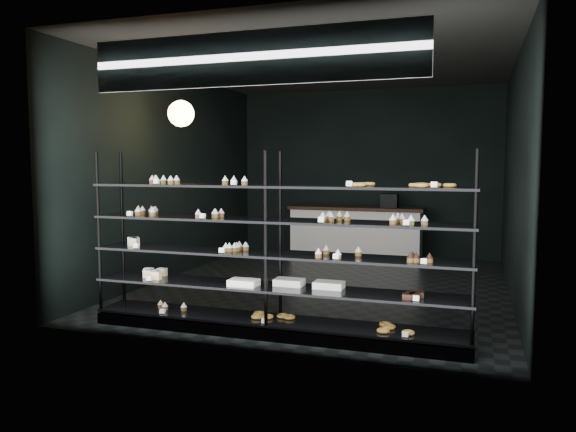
# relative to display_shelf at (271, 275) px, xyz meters

# --- Properties ---
(room) EXTENTS (5.01, 6.01, 3.20)m
(room) POSITION_rel_display_shelf_xyz_m (-0.03, 2.45, 0.97)
(room) COLOR black
(room) RESTS_ON ground
(display_shelf) EXTENTS (4.00, 0.50, 1.91)m
(display_shelf) POSITION_rel_display_shelf_xyz_m (0.00, 0.00, 0.00)
(display_shelf) COLOR black
(display_shelf) RESTS_ON room
(signage) EXTENTS (3.30, 0.05, 0.50)m
(signage) POSITION_rel_display_shelf_xyz_m (-0.03, -0.48, 2.12)
(signage) COLOR #0D0C3D
(signage) RESTS_ON room
(pendant_lamp) EXTENTS (0.35, 0.35, 0.90)m
(pendant_lamp) POSITION_rel_display_shelf_xyz_m (-1.79, 1.38, 1.82)
(pendant_lamp) COLOR black
(pendant_lamp) RESTS_ON room
(service_counter) EXTENTS (2.50, 0.65, 1.23)m
(service_counter) POSITION_rel_display_shelf_xyz_m (-0.11, 4.95, -0.13)
(service_counter) COLOR silver
(service_counter) RESTS_ON room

